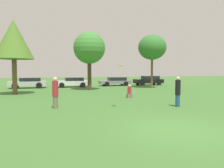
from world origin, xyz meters
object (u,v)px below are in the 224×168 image
(person_catcher, at_px, (178,91))
(parked_car_white, at_px, (72,82))
(tree_0, at_px, (14,40))
(parked_car_black, at_px, (149,80))
(tree_2, at_px, (152,48))
(parked_car_silver, at_px, (28,83))
(person_thrower, at_px, (55,93))
(bystander_sitting, at_px, (129,92))
(parked_car_grey, at_px, (115,81))
(frisbee, at_px, (121,66))
(tree_1, at_px, (89,48))

(person_catcher, bearing_deg, parked_car_white, -63.45)
(tree_0, bearing_deg, parked_car_black, 23.56)
(tree_2, xyz_separation_m, parked_car_silver, (-14.27, 4.14, -4.19))
(person_thrower, bearing_deg, parked_car_silver, 112.04)
(bystander_sitting, height_order, parked_car_silver, parked_car_silver)
(parked_car_white, bearing_deg, person_thrower, 80.92)
(parked_car_silver, bearing_deg, tree_0, 85.82)
(bystander_sitting, xyz_separation_m, tree_0, (-8.84, 5.23, 4.36))
(person_thrower, bearing_deg, bystander_sitting, 40.81)
(person_thrower, relative_size, parked_car_grey, 0.41)
(person_thrower, bearing_deg, parked_car_black, 61.14)
(tree_2, relative_size, parked_car_silver, 1.49)
(parked_car_black, bearing_deg, frisbee, 59.47)
(tree_1, bearing_deg, frisbee, -92.39)
(parked_car_silver, distance_m, parked_car_black, 16.26)
(person_thrower, xyz_separation_m, tree_0, (-3.19, 8.31, 3.91))
(tree_2, bearing_deg, frisbee, -124.22)
(parked_car_silver, relative_size, parked_car_grey, 0.99)
(tree_2, bearing_deg, person_catcher, -111.07)
(frisbee, distance_m, parked_car_silver, 17.38)
(tree_1, relative_size, parked_car_silver, 1.46)
(tree_1, bearing_deg, person_thrower, -110.64)
(tree_0, bearing_deg, bystander_sitting, -30.59)
(person_catcher, height_order, parked_car_silver, person_catcher)
(bystander_sitting, relative_size, parked_car_silver, 0.24)
(frisbee, height_order, tree_2, tree_2)
(tree_0, xyz_separation_m, parked_car_black, (16.83, 7.34, -4.10))
(person_thrower, bearing_deg, parked_car_grey, 73.68)
(tree_2, distance_m, parked_car_black, 6.58)
(bystander_sitting, bearing_deg, parked_car_black, 57.54)
(parked_car_grey, bearing_deg, tree_2, 122.44)
(parked_car_white, bearing_deg, parked_car_grey, -172.81)
(person_thrower, distance_m, parked_car_black, 20.76)
(frisbee, distance_m, parked_car_black, 19.68)
(parked_car_silver, bearing_deg, frisbee, 111.28)
(parked_car_silver, xyz_separation_m, parked_car_grey, (11.24, 0.78, -0.05))
(person_catcher, xyz_separation_m, parked_car_grey, (1.75, 17.35, -0.29))
(frisbee, relative_size, parked_car_grey, 0.07)
(person_catcher, relative_size, tree_2, 0.28)
(tree_0, xyz_separation_m, parked_car_white, (5.81, 6.88, -4.16))
(bystander_sitting, height_order, parked_car_white, parked_car_white)
(bystander_sitting, xyz_separation_m, tree_1, (-1.70, 7.41, 4.05))
(person_catcher, height_order, parked_car_black, person_catcher)
(tree_0, xyz_separation_m, tree_2, (14.86, 2.64, 0.06))
(person_catcher, distance_m, bystander_sitting, 4.75)
(person_thrower, height_order, tree_2, tree_2)
(tree_2, bearing_deg, parked_car_black, 67.19)
(parked_car_grey, bearing_deg, bystander_sitting, 77.63)
(tree_0, distance_m, parked_car_grey, 14.64)
(person_thrower, xyz_separation_m, bystander_sitting, (5.66, 3.08, -0.45))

